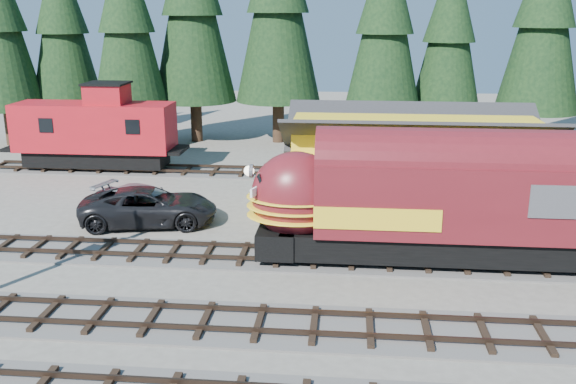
# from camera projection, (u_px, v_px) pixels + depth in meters

# --- Properties ---
(ground) EXTENTS (120.00, 120.00, 0.00)m
(ground) POSITION_uv_depth(u_px,v_px,m) (437.00, 307.00, 22.31)
(ground) COLOR #6B665B
(ground) RESTS_ON ground
(track_spur) EXTENTS (32.00, 3.20, 0.33)m
(track_spur) POSITION_uv_depth(u_px,v_px,m) (240.00, 172.00, 40.43)
(track_spur) COLOR #4C4947
(track_spur) RESTS_ON ground
(depot) EXTENTS (12.80, 7.00, 5.30)m
(depot) POSITION_uv_depth(u_px,v_px,m) (414.00, 157.00, 31.54)
(depot) COLOR yellow
(depot) RESTS_ON ground
(conifer_backdrop) EXTENTS (78.61, 22.37, 15.28)m
(conifer_backdrop) POSITION_uv_depth(u_px,v_px,m) (514.00, 14.00, 42.50)
(conifer_backdrop) COLOR black
(conifer_backdrop) RESTS_ON ground
(locomotive) EXTENTS (15.49, 3.08, 4.21)m
(locomotive) POSITION_uv_depth(u_px,v_px,m) (433.00, 206.00, 25.44)
(locomotive) COLOR black
(locomotive) RESTS_ON ground
(caboose) EXTENTS (9.94, 2.88, 5.17)m
(caboose) POSITION_uv_depth(u_px,v_px,m) (96.00, 131.00, 40.59)
(caboose) COLOR black
(caboose) RESTS_ON ground
(pickup_truck_a) EXTENTS (6.86, 4.04, 1.79)m
(pickup_truck_a) POSITION_uv_depth(u_px,v_px,m) (149.00, 206.00, 30.64)
(pickup_truck_a) COLOR black
(pickup_truck_a) RESTS_ON ground
(pickup_truck_b) EXTENTS (5.74, 3.75, 1.55)m
(pickup_truck_b) POSITION_uv_depth(u_px,v_px,m) (145.00, 202.00, 31.74)
(pickup_truck_b) COLOR #9C9FA3
(pickup_truck_b) RESTS_ON ground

